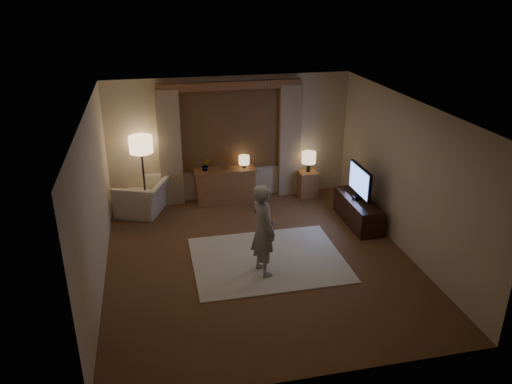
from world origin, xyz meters
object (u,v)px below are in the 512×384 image
object	(u,v)px
tv_stand	(358,211)
side_table	(308,184)
sideboard	(226,187)
armchair	(143,197)
person	(263,230)

from	to	relation	value
tv_stand	side_table	bearing A→B (deg)	109.91
side_table	tv_stand	distance (m)	1.56
sideboard	armchair	distance (m)	1.70
person	armchair	bearing A→B (deg)	17.91
tv_stand	person	bearing A→B (deg)	-147.94
side_table	person	distance (m)	3.31
sideboard	tv_stand	size ratio (longest dim) A/B	0.86
side_table	person	world-z (taller)	person
sideboard	armchair	xyz separation A→B (m)	(-1.70, -0.14, -0.02)
tv_stand	sideboard	bearing A→B (deg)	146.74
armchair	side_table	distance (m)	3.48
sideboard	tv_stand	xyz separation A→B (m)	(2.32, -1.52, -0.10)
armchair	side_table	xyz separation A→B (m)	(3.48, 0.09, -0.05)
side_table	person	xyz separation A→B (m)	(-1.65, -2.83, 0.49)
armchair	person	distance (m)	3.33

